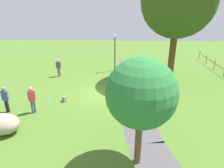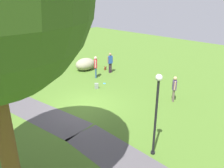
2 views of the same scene
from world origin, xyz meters
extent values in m
plane|color=#4B7127|center=(0.00, 0.00, 0.00)|extent=(48.00, 48.00, 0.00)
cube|color=#514D51|center=(-6.01, 2.20, 0.00)|extent=(8.09, 2.37, 0.01)
cube|color=#514D51|center=(1.96, 2.45, 0.00)|extent=(8.17, 2.85, 0.01)
cylinder|color=brown|center=(-3.30, 6.07, 2.35)|extent=(0.56, 0.56, 4.71)
sphere|color=#34531A|center=(-3.30, 6.07, 6.83)|extent=(6.06, 6.06, 6.06)
cylinder|color=brown|center=(7.19, 2.37, 1.20)|extent=(0.29, 0.29, 2.40)
sphere|color=#2A7737|center=(7.19, 2.37, 3.39)|extent=(2.82, 2.82, 2.82)
cylinder|color=black|center=(-5.66, 0.92, 0.05)|extent=(0.20, 0.20, 0.10)
cylinder|color=black|center=(-5.66, 0.92, 1.73)|extent=(0.10, 0.10, 3.47)
sphere|color=white|center=(-5.66, 0.92, 3.61)|extent=(0.28, 0.28, 0.28)
ellipsoid|color=gray|center=(5.36, -4.78, 0.55)|extent=(1.53, 1.96, 1.09)
cylinder|color=#321D2F|center=(3.20, -5.68, 0.43)|extent=(0.13, 0.13, 0.86)
cylinder|color=#321D2F|center=(3.15, -5.83, 0.43)|extent=(0.13, 0.13, 0.86)
cube|color=#274EA5|center=(3.17, -5.75, 1.19)|extent=(0.34, 0.42, 0.65)
cylinder|color=#9D7959|center=(3.24, -5.54, 1.22)|extent=(0.08, 0.08, 0.58)
cylinder|color=#9D7959|center=(3.10, -5.96, 1.22)|extent=(0.08, 0.08, 0.58)
sphere|color=#9D7959|center=(3.17, -5.75, 1.66)|extent=(0.23, 0.23, 0.23)
cylinder|color=#6E5E54|center=(-3.75, -4.33, 0.42)|extent=(0.13, 0.13, 0.83)
cylinder|color=#6E5E54|center=(-3.66, -4.47, 0.42)|extent=(0.13, 0.13, 0.83)
cube|color=#4D3D5E|center=(-3.71, -4.40, 1.15)|extent=(0.40, 0.43, 0.63)
cylinder|color=tan|center=(-3.83, -4.22, 1.18)|extent=(0.08, 0.08, 0.56)
cylinder|color=tan|center=(-3.58, -4.58, 1.18)|extent=(0.08, 0.08, 0.56)
sphere|color=tan|center=(-3.71, -4.40, 1.60)|extent=(0.23, 0.23, 0.23)
cylinder|color=#31577A|center=(3.12, -3.96, 0.44)|extent=(0.13, 0.13, 0.89)
cylinder|color=#31577A|center=(3.23, -4.08, 0.44)|extent=(0.13, 0.13, 0.89)
cube|color=#BF2C39|center=(3.17, -4.02, 1.22)|extent=(0.42, 0.42, 0.66)
cylinder|color=beige|center=(3.02, -3.86, 1.26)|extent=(0.08, 0.08, 0.59)
cylinder|color=beige|center=(3.33, -4.17, 1.26)|extent=(0.08, 0.08, 0.59)
sphere|color=beige|center=(3.17, -4.02, 1.70)|extent=(0.24, 0.24, 0.24)
cube|color=gray|center=(1.51, -2.48, 0.20)|extent=(0.34, 0.34, 0.40)
cube|color=gray|center=(1.60, -2.57, 0.12)|extent=(0.18, 0.18, 0.18)
cylinder|color=#3E91DF|center=(1.74, -3.56, 0.01)|extent=(0.22, 0.22, 0.02)
cylinder|color=black|center=(-11.00, 11.50, 0.53)|extent=(0.05, 0.05, 1.05)
cylinder|color=black|center=(-8.80, 11.50, 0.53)|extent=(0.05, 0.05, 1.05)
cylinder|color=black|center=(-6.60, 11.50, 0.53)|extent=(0.05, 0.05, 1.05)
cylinder|color=black|center=(-4.40, 11.50, 0.53)|extent=(0.05, 0.05, 1.05)
camera|label=1|loc=(14.17, 1.58, 6.60)|focal=31.81mm
camera|label=2|loc=(-9.97, 8.29, 6.73)|focal=36.98mm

